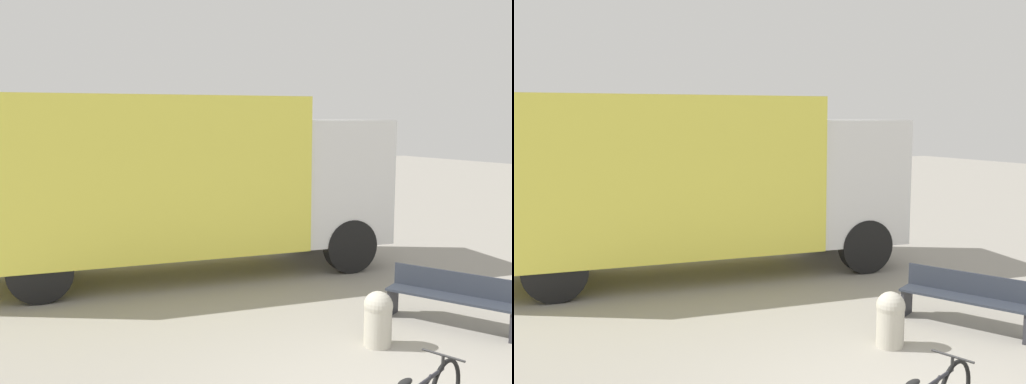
{
  "view_description": "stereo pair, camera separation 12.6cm",
  "coord_description": "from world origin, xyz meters",
  "views": [
    {
      "loc": [
        -4.0,
        -3.95,
        3.04
      ],
      "look_at": [
        0.69,
        4.01,
        1.84
      ],
      "focal_mm": 40.0,
      "sensor_mm": 36.0,
      "label": 1
    },
    {
      "loc": [
        -3.9,
        -4.01,
        3.04
      ],
      "look_at": [
        0.69,
        4.01,
        1.84
      ],
      "focal_mm": 40.0,
      "sensor_mm": 36.0,
      "label": 2
    }
  ],
  "objects": [
    {
      "name": "park_bench",
      "position": [
        2.59,
        1.57,
        0.45
      ],
      "size": [
        1.11,
        1.86,
        0.78
      ],
      "rotation": [
        0.0,
        0.0,
        1.98
      ],
      "color": "#282D38",
      "rests_on": "ground"
    },
    {
      "name": "bollard_near_bench",
      "position": [
        1.13,
        1.54,
        0.4
      ],
      "size": [
        0.39,
        0.39,
        0.75
      ],
      "color": "#B2AD9E",
      "rests_on": "ground"
    },
    {
      "name": "delivery_truck",
      "position": [
        0.23,
        6.24,
        1.91
      ],
      "size": [
        8.44,
        3.85,
        3.43
      ],
      "rotation": [
        0.0,
        0.0,
        -0.2
      ],
      "color": "#EAE04C",
      "rests_on": "ground"
    }
  ]
}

